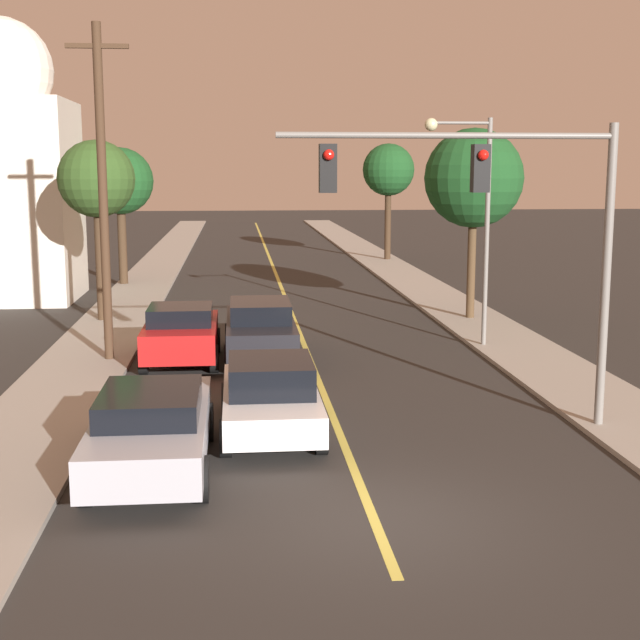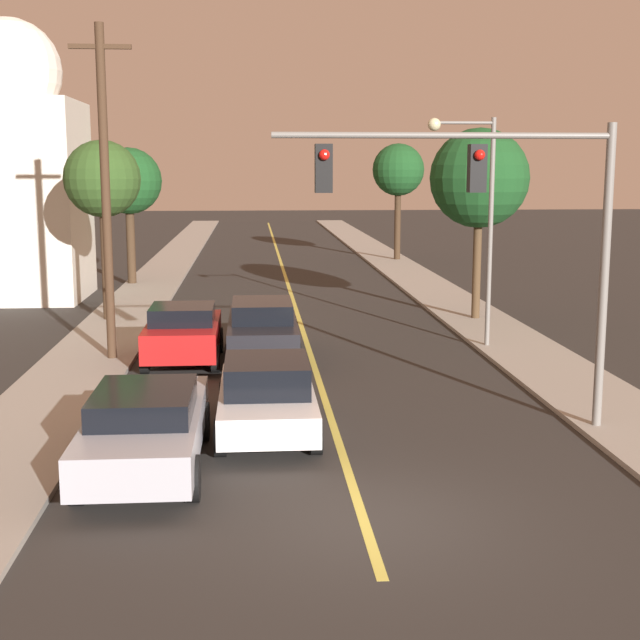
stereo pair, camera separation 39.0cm
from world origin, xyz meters
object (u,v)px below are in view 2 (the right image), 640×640
Objects in this scene: car_near_lane_front at (267,395)px; tree_right_near at (479,179)px; utility_pole_left at (105,189)px; streetlamp_right at (475,199)px; tree_right_far at (398,171)px; tree_left_far at (129,182)px; traffic_signal_mast at (496,208)px; tree_left_near at (102,180)px; domed_building_left at (15,171)px; car_outer_lane_second at (183,333)px; car_outer_lane_front at (146,426)px; car_near_lane_second at (262,328)px.

tree_right_near is (7.38, 12.64, 4.07)m from car_near_lane_front.
streetlamp_right is at bearing 5.45° from utility_pole_left.
tree_right_far is at bearing 76.37° from car_near_lane_front.
tree_left_far is at bearing 127.59° from streetlamp_right.
tree_left_far reaches higher than traffic_signal_mast.
tree_right_near is at bearing 76.97° from traffic_signal_mast.
domed_building_left is at bearing 126.05° from tree_left_near.
traffic_signal_mast reaches higher than car_outer_lane_second.
car_outer_lane_front is 0.86× the size of tree_left_near.
tree_left_near is at bearing 176.65° from tree_right_near.
streetlamp_right is 10.18m from utility_pole_left.
car_outer_lane_second is 10.24m from traffic_signal_mast.
tree_left_near is (-3.07, 15.37, 4.00)m from car_outer_lane_front.
tree_left_far is at bearing 95.49° from utility_pole_left.
tree_left_far is 16.65m from tree_right_far.
tree_right_far is (0.56, 20.10, 0.22)m from tree_right_near.
car_outer_lane_second is 15.27m from domed_building_left.
domed_building_left is at bearing 127.69° from car_near_lane_second.
car_outer_lane_second is (-2.13, -0.29, -0.03)m from car_near_lane_second.
utility_pole_left is at bearing -115.00° from tree_right_far.
tree_right_far reaches higher than car_outer_lane_front.
utility_pole_left reaches higher than tree_right_near.
streetlamp_right is at bearing 8.43° from car_outer_lane_second.
domed_building_left is (-9.55, 12.35, 4.25)m from car_near_lane_second.
car_outer_lane_second is at bearing -77.93° from tree_left_far.
tree_right_near is (11.46, 5.68, 0.19)m from utility_pole_left.
car_outer_lane_second is at bearing -171.57° from streetlamp_right.
traffic_signal_mast is 25.46m from tree_left_far.
domed_building_left is at bearing 113.80° from utility_pole_left.
car_near_lane_second is 9.25m from car_outer_lane_front.
car_outer_lane_second is 8.34m from tree_left_near.
domed_building_left is (-16.93, 6.71, 0.26)m from tree_right_near.
car_near_lane_second is 0.47× the size of domed_building_left.
domed_building_left is (-17.49, -13.38, 0.04)m from tree_right_far.
tree_right_near is at bearing 59.72° from car_near_lane_front.
car_outer_lane_front is 8.71m from car_outer_lane_second.
tree_left_near is at bearing -53.95° from domed_building_left.
utility_pole_left is (-8.47, 7.27, 0.22)m from traffic_signal_mast.
tree_left_near is 1.00× the size of tree_left_far.
tree_left_near is at bearing 99.85° from utility_pole_left.
traffic_signal_mast is at bearing -59.03° from car_near_lane_second.
car_outer_lane_second reaches higher than car_near_lane_front.
car_near_lane_second is at bearing -50.84° from tree_left_near.
car_near_lane_front is 14.90m from tree_left_near.
traffic_signal_mast reaches higher than car_near_lane_front.
utility_pole_left is 28.45m from tree_right_far.
tree_right_far reaches higher than traffic_signal_mast.
car_outer_lane_second is 28.22m from tree_right_far.
tree_right_far is (10.07, 34.74, 4.27)m from car_outer_lane_front.
streetlamp_right is at bearing 50.50° from car_outer_lane_front.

